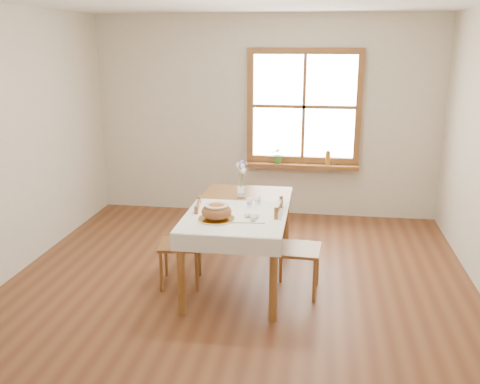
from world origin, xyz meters
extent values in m
plane|color=brown|center=(0.00, 0.00, 0.00)|extent=(5.00, 5.00, 0.00)
cube|color=beige|center=(0.00, 2.50, 1.30)|extent=(4.50, 0.10, 2.60)
cube|color=beige|center=(0.00, -2.50, 1.30)|extent=(4.50, 0.10, 2.60)
cube|color=brown|center=(0.50, 2.46, 2.14)|extent=(1.46, 0.08, 0.08)
cube|color=brown|center=(0.50, 2.46, 0.76)|extent=(1.46, 0.08, 0.08)
cube|color=brown|center=(-0.19, 2.46, 1.45)|extent=(0.08, 0.08, 1.30)
cube|color=brown|center=(1.19, 2.46, 1.45)|extent=(0.08, 0.08, 1.30)
cube|color=brown|center=(0.50, 2.46, 1.45)|extent=(0.04, 0.06, 1.30)
cube|color=brown|center=(0.50, 2.46, 1.45)|extent=(1.30, 0.06, 0.04)
cube|color=white|center=(0.50, 2.49, 1.45)|extent=(1.30, 0.01, 1.30)
cube|color=brown|center=(0.50, 2.40, 0.69)|extent=(1.46, 0.20, 0.05)
cube|color=brown|center=(0.00, 0.30, 0.72)|extent=(0.90, 1.60, 0.05)
cylinder|color=brown|center=(-0.39, -0.44, 0.35)|extent=(0.07, 0.07, 0.70)
cylinder|color=brown|center=(0.39, -0.44, 0.35)|extent=(0.07, 0.07, 0.70)
cylinder|color=brown|center=(-0.39, 1.04, 0.35)|extent=(0.07, 0.07, 0.70)
cylinder|color=brown|center=(0.39, 1.04, 0.35)|extent=(0.07, 0.07, 0.70)
cube|color=silver|center=(0.00, 0.00, 0.76)|extent=(0.91, 0.99, 0.01)
cylinder|color=white|center=(-0.14, -0.12, 0.77)|extent=(0.39, 0.39, 0.02)
ellipsoid|color=brown|center=(-0.14, -0.12, 0.85)|extent=(0.26, 0.26, 0.15)
cube|color=silver|center=(0.14, -0.06, 0.77)|extent=(0.29, 0.26, 0.01)
cylinder|color=white|center=(0.09, 0.29, 0.81)|extent=(0.05, 0.05, 0.09)
cylinder|color=white|center=(0.16, 0.39, 0.81)|extent=(0.05, 0.05, 0.09)
cylinder|color=white|center=(-0.04, 0.64, 0.80)|extent=(0.11, 0.11, 0.09)
imported|color=#3F772F|center=(0.19, 2.40, 0.80)|extent=(0.22, 0.24, 0.18)
cylinder|color=#B17220|center=(0.83, 2.40, 0.81)|extent=(0.08, 0.08, 0.19)
camera|label=1|loc=(0.72, -4.46, 2.27)|focal=40.00mm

